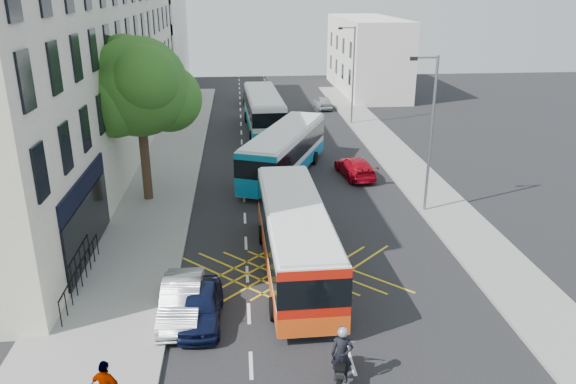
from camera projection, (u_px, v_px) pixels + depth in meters
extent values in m
plane|color=black|center=(351.00, 360.00, 18.03)|extent=(120.00, 120.00, 0.00)
cube|color=gray|center=(149.00, 199.00, 31.32)|extent=(5.00, 70.00, 0.15)
cube|color=gray|center=(428.00, 191.00, 32.64)|extent=(3.00, 70.00, 0.15)
cube|color=beige|center=(78.00, 62.00, 37.51)|extent=(8.00, 45.00, 13.00)
cube|color=black|center=(83.00, 186.00, 23.50)|extent=(0.12, 7.00, 0.90)
cube|color=black|center=(88.00, 225.00, 24.13)|extent=(0.12, 7.00, 2.60)
cube|color=silver|center=(147.00, 42.00, 66.52)|extent=(8.00, 20.00, 10.00)
cube|color=silver|center=(366.00, 55.00, 62.40)|extent=(6.00, 18.00, 8.00)
cylinder|color=#382619|center=(145.00, 160.00, 30.53)|extent=(0.50, 0.50, 4.40)
sphere|color=#265B1A|center=(139.00, 87.00, 29.14)|extent=(5.20, 5.20, 5.20)
sphere|color=#265B1A|center=(169.00, 99.00, 30.28)|extent=(3.60, 3.60, 3.60)
sphere|color=#265B1A|center=(114.00, 101.00, 28.69)|extent=(3.80, 3.80, 3.80)
sphere|color=#265B1A|center=(146.00, 79.00, 27.77)|extent=(3.40, 3.40, 3.40)
sphere|color=#265B1A|center=(125.00, 65.00, 29.75)|extent=(3.20, 3.20, 3.20)
cylinder|color=slate|center=(431.00, 136.00, 28.32)|extent=(0.14, 0.14, 8.00)
cylinder|color=slate|center=(426.00, 57.00, 26.92)|extent=(1.20, 0.10, 0.10)
cube|color=black|center=(414.00, 59.00, 26.89)|extent=(0.35, 0.15, 0.18)
cylinder|color=slate|center=(353.00, 76.00, 47.01)|extent=(0.14, 0.14, 8.00)
cylinder|color=slate|center=(348.00, 28.00, 45.60)|extent=(1.20, 0.10, 0.10)
cube|color=black|center=(341.00, 28.00, 45.57)|extent=(0.35, 0.15, 0.18)
cube|color=silver|center=(295.00, 236.00, 23.10)|extent=(2.60, 10.59, 2.54)
cube|color=silver|center=(295.00, 206.00, 22.64)|extent=(2.41, 10.38, 0.12)
cube|color=black|center=(295.00, 228.00, 22.97)|extent=(2.66, 10.65, 1.05)
cube|color=#E34B13|center=(295.00, 255.00, 23.41)|extent=(2.65, 10.64, 0.72)
cube|color=red|center=(314.00, 303.00, 18.20)|extent=(2.44, 0.15, 2.40)
cube|color=#FF0C0C|center=(285.00, 322.00, 18.33)|extent=(0.25, 0.06, 0.25)
cube|color=#FF0C0C|center=(342.00, 319.00, 18.52)|extent=(0.25, 0.06, 0.25)
cylinder|color=black|center=(262.00, 234.00, 26.07)|extent=(0.29, 0.87, 0.86)
cylinder|color=black|center=(313.00, 232.00, 26.31)|extent=(0.29, 0.87, 0.86)
cylinder|color=black|center=(273.00, 309.00, 20.08)|extent=(0.29, 0.87, 0.86)
cylinder|color=black|center=(339.00, 305.00, 20.32)|extent=(0.29, 0.87, 0.86)
cube|color=silver|center=(285.00, 151.00, 34.92)|extent=(6.19, 10.69, 2.55)
cube|color=silver|center=(285.00, 130.00, 34.46)|extent=(5.94, 10.43, 0.12)
cube|color=black|center=(285.00, 145.00, 34.79)|extent=(6.27, 10.77, 1.06)
cube|color=#0C719E|center=(285.00, 165.00, 35.22)|extent=(6.26, 10.76, 0.72)
cube|color=#0C789D|center=(256.00, 176.00, 30.20)|extent=(2.30, 1.01, 2.40)
cube|color=#FF0C0C|center=(239.00, 187.00, 30.68)|extent=(0.25, 0.15, 0.25)
cube|color=#FF0C0C|center=(272.00, 190.00, 30.16)|extent=(0.25, 0.15, 0.25)
cylinder|color=black|center=(280.00, 155.00, 38.24)|extent=(0.57, 0.90, 0.86)
cylinder|color=black|center=(315.00, 158.00, 37.58)|extent=(0.57, 0.90, 0.86)
cylinder|color=black|center=(247.00, 185.00, 32.47)|extent=(0.57, 0.90, 0.86)
cylinder|color=black|center=(286.00, 189.00, 31.81)|extent=(0.57, 0.90, 0.86)
cube|color=silver|center=(263.00, 110.00, 45.96)|extent=(2.94, 11.18, 2.67)
cube|color=silver|center=(263.00, 93.00, 45.48)|extent=(2.73, 10.95, 0.12)
cube|color=black|center=(263.00, 105.00, 45.83)|extent=(3.01, 11.25, 1.11)
cube|color=#0C9396|center=(264.00, 121.00, 46.28)|extent=(3.00, 11.23, 0.76)
cube|color=white|center=(270.00, 125.00, 40.82)|extent=(2.56, 0.20, 2.52)
cube|color=#FF0C0C|center=(256.00, 135.00, 40.93)|extent=(0.25, 0.07, 0.25)
cube|color=#FF0C0C|center=(284.00, 134.00, 41.17)|extent=(0.25, 0.07, 0.25)
cylinder|color=black|center=(246.00, 117.00, 49.05)|extent=(0.32, 0.92, 0.91)
cylinder|color=black|center=(275.00, 116.00, 49.35)|extent=(0.32, 0.92, 0.91)
cylinder|color=black|center=(251.00, 137.00, 42.77)|extent=(0.32, 0.92, 0.91)
cylinder|color=black|center=(284.00, 136.00, 43.06)|extent=(0.32, 0.92, 0.91)
cylinder|color=black|center=(344.00, 358.00, 17.60)|extent=(0.31, 0.68, 0.67)
cube|color=black|center=(342.00, 365.00, 16.77)|extent=(0.58, 1.27, 0.23)
cube|color=black|center=(343.00, 354.00, 16.94)|extent=(0.42, 0.54, 0.21)
cube|color=black|center=(341.00, 367.00, 16.48)|extent=(0.41, 0.58, 0.10)
cylinder|color=slate|center=(344.00, 348.00, 17.41)|extent=(0.19, 0.46, 0.88)
cylinder|color=slate|center=(344.00, 341.00, 17.14)|extent=(0.62, 0.22, 0.04)
imported|color=black|center=(342.00, 355.00, 16.57)|extent=(0.76, 0.60, 1.81)
sphere|color=#99999E|center=(343.00, 332.00, 16.31)|extent=(0.31, 0.31, 0.31)
imported|color=black|center=(201.00, 306.00, 19.89)|extent=(1.58, 3.72, 1.26)
imported|color=#97999E|center=(182.00, 300.00, 20.18)|extent=(1.45, 4.03, 1.32)
imported|color=#A70716|center=(355.00, 167.00, 35.07)|extent=(2.25, 4.43, 1.23)
imported|color=#45474D|center=(256.00, 95.00, 57.18)|extent=(2.55, 5.42, 1.50)
imported|color=#A5A8AD|center=(323.00, 102.00, 54.36)|extent=(1.59, 3.68, 1.23)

